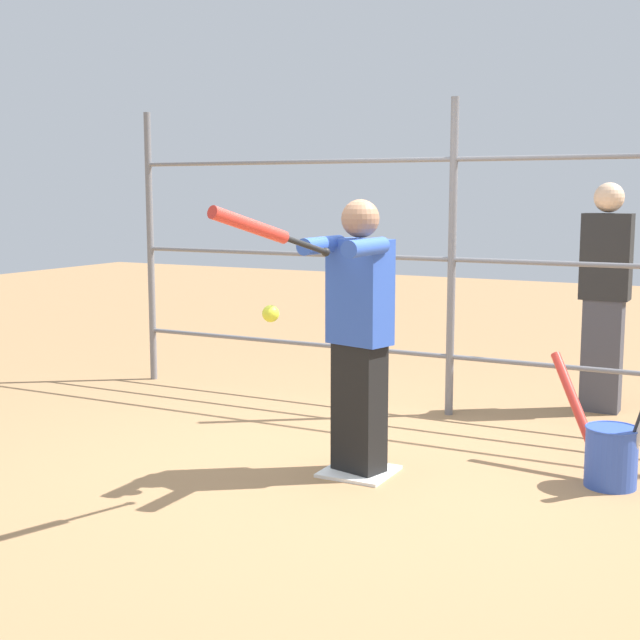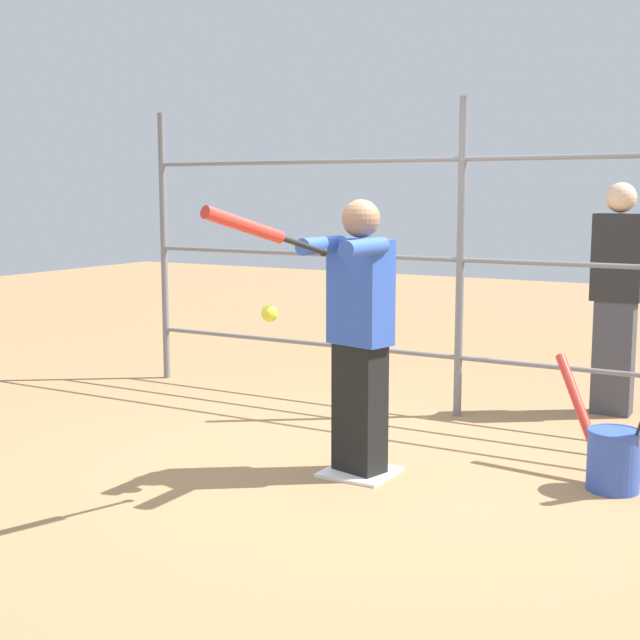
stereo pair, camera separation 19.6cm
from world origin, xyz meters
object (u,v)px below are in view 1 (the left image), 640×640
at_px(softball_in_flight, 271,314).
at_px(baseball_bat_swinging, 260,229).
at_px(batter, 358,328).
at_px(bat_bucket, 613,447).
at_px(bystander_behind_fence, 605,294).

bearing_deg(softball_in_flight, baseball_bat_swinging, 115.61).
bearing_deg(baseball_bat_swinging, batter, -96.72).
bearing_deg(baseball_bat_swinging, bat_bucket, -137.06).
height_order(softball_in_flight, bat_bucket, softball_in_flight).
bearing_deg(baseball_bat_swinging, softball_in_flight, -64.39).
relative_size(batter, bat_bucket, 1.94).
distance_m(baseball_bat_swinging, bat_bucket, 2.40).
xyz_separation_m(batter, softball_in_flight, (0.33, 0.44, 0.12)).
bearing_deg(bat_bucket, softball_in_flight, 28.01).
xyz_separation_m(baseball_bat_swinging, softball_in_flight, (0.23, -0.47, -0.49)).
bearing_deg(softball_in_flight, bystander_behind_fence, -116.16).
bearing_deg(softball_in_flight, bat_bucket, -151.99).
xyz_separation_m(batter, baseball_bat_swinging, (0.11, 0.91, 0.61)).
relative_size(baseball_bat_swinging, softball_in_flight, 8.79).
distance_m(batter, softball_in_flight, 0.56).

